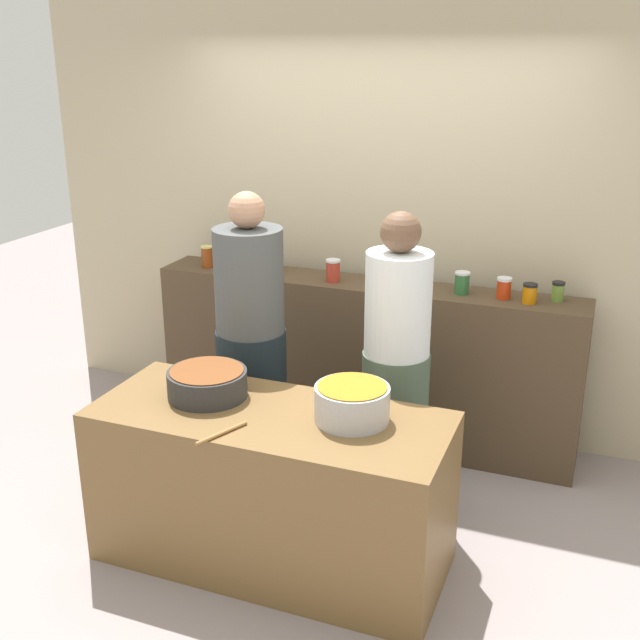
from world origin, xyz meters
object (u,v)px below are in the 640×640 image
Objects in this scene: cooking_pot_center at (352,403)px; wooden_spoon at (222,433)px; preserve_jar_5 at (504,288)px; cook_in_cap at (396,379)px; cook_with_tongs at (251,359)px; preserve_jar_1 at (231,258)px; preserve_jar_2 at (276,263)px; preserve_jar_6 at (530,293)px; preserve_jar_7 at (558,291)px; preserve_jar_3 at (333,270)px; preserve_jar_4 at (462,283)px; cooking_pot_left at (207,383)px; preserve_jar_0 at (207,257)px.

cooking_pot_center is 0.60m from wooden_spoon.
cook_in_cap reaches higher than preserve_jar_5.
cook_with_tongs is at bearing 108.27° from wooden_spoon.
preserve_jar_1 is 1.06× the size of preserve_jar_2.
preserve_jar_6 is (1.60, -0.06, -0.00)m from preserve_jar_2.
preserve_jar_7 reaches higher than cooking_pot_center.
preserve_jar_3 is at bearing 114.04° from cooking_pot_center.
preserve_jar_4 is at bearing 66.92° from wooden_spoon.
preserve_jar_1 is at bearing 152.33° from cook_in_cap.
preserve_jar_7 is 0.29× the size of cooking_pot_left.
preserve_jar_5 is at bearing 70.49° from cooking_pot_center.
cook_in_cap is at bearing -106.20° from preserve_jar_4.
preserve_jar_2 is at bearing 106.35° from wooden_spoon.
preserve_jar_3 is 1.19m from preserve_jar_6.
cooking_pot_left is (-1.36, -1.29, -0.24)m from preserve_jar_6.
preserve_jar_0 is at bearing 118.74° from cooking_pot_left.
preserve_jar_0 reaches higher than cooking_pot_center.
preserve_jar_4 is at bearing -0.81° from preserve_jar_1.
cooking_pot_left is 1.37× the size of wooden_spoon.
cooking_pot_center is (0.74, 0.01, 0.02)m from cooking_pot_left.
preserve_jar_3 is at bearing -179.74° from preserve_jar_6.
preserve_jar_6 is (1.92, -0.06, -0.00)m from preserve_jar_1.
preserve_jar_2 is 1.39m from cooking_pot_left.
preserve_jar_0 is 0.41× the size of cooking_pot_center.
preserve_jar_2 is (0.47, 0.06, -0.01)m from preserve_jar_0.
preserve_jar_6 is (2.07, -0.00, -0.01)m from preserve_jar_0.
cooking_pot_left is 0.24× the size of cook_in_cap.
preserve_jar_6 and preserve_jar_7 have the same top height.
cook_in_cap reaches higher than preserve_jar_2.
preserve_jar_2 is 1.60m from preserve_jar_6.
preserve_jar_7 is 1.59m from cooking_pot_center.
preserve_jar_1 is 0.99× the size of preserve_jar_5.
preserve_jar_3 is 1.04m from preserve_jar_5.
preserve_jar_2 reaches higher than wooden_spoon.
wooden_spoon is at bearing -117.41° from cook_in_cap.
preserve_jar_3 reaches higher than preserve_jar_7.
preserve_jar_4 is at bearing 3.00° from preserve_jar_3.
preserve_jar_1 is 0.07× the size of cook_in_cap.
preserve_jar_1 is 1.48m from cooking_pot_left.
preserve_jar_4 is at bearing 80.45° from cooking_pot_center.
wooden_spoon is (0.26, -0.34, -0.06)m from cooking_pot_left.
cooking_pot_center is at bearing -118.86° from preserve_jar_7.
wooden_spoon is (-1.25, -1.73, -0.30)m from preserve_jar_7.
cook_with_tongs reaches higher than preserve_jar_4.
preserve_jar_5 is 0.44× the size of wooden_spoon.
cook_with_tongs reaches higher than cooking_pot_left.
preserve_jar_3 reaches higher than preserve_jar_6.
cooking_pot_center is at bearing -35.34° from cook_with_tongs.
wooden_spoon is at bearing -73.65° from preserve_jar_2.
preserve_jar_0 is at bearing -178.85° from preserve_jar_4.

